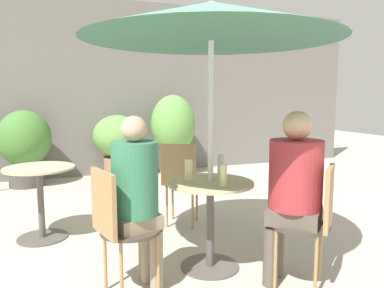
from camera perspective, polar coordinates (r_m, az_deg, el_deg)
name	(u,v)px	position (r m, az deg, el deg)	size (l,w,h in m)	color
ground_plane	(193,285)	(2.90, 0.08, -20.74)	(20.00, 20.00, 0.00)	#B2A899
storefront_wall	(104,89)	(6.67, -13.21, 8.23)	(10.00, 0.06, 3.00)	slate
cafe_table_near	(210,208)	(3.00, 2.79, -9.79)	(0.68, 0.68, 0.70)	#514C47
cafe_table_far	(40,190)	(3.87, -22.12, -6.57)	(0.65, 0.65, 0.70)	#514C47
bistro_chair_0	(118,221)	(2.60, -11.28, -11.40)	(0.45, 0.43, 0.89)	#42382D
bistro_chair_1	(314,215)	(2.80, 18.08, -10.27)	(0.48, 0.48, 0.89)	#42382D
bistro_chair_2	(180,177)	(3.89, -1.79, -4.99)	(0.47, 0.48, 0.89)	#42382D
seated_person_0	(137,189)	(2.60, -8.39, -6.74)	(0.36, 0.33, 1.24)	gray
seated_person_1	(293,184)	(2.76, 15.15, -5.97)	(0.48, 0.48, 1.26)	brown
beer_glass_0	(189,170)	(2.94, -0.52, -4.05)	(0.06, 0.06, 0.17)	beige
beer_glass_1	(223,176)	(2.79, 4.79, -4.81)	(0.06, 0.06, 0.16)	beige
beer_glass_2	(221,166)	(3.07, 4.41, -3.40)	(0.06, 0.06, 0.19)	silver
potted_plant_0	(25,143)	(6.20, -24.13, 0.10)	(0.78, 0.78, 1.16)	#47423D
potted_plant_1	(117,141)	(6.37, -11.30, 0.50)	(0.80, 0.80, 1.06)	#93664C
potted_plant_2	(173,128)	(6.51, -2.90, 2.42)	(0.77, 0.77, 1.39)	slate
umbrella	(211,22)	(2.92, 2.97, 18.11)	(1.94, 1.94, 2.06)	silver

